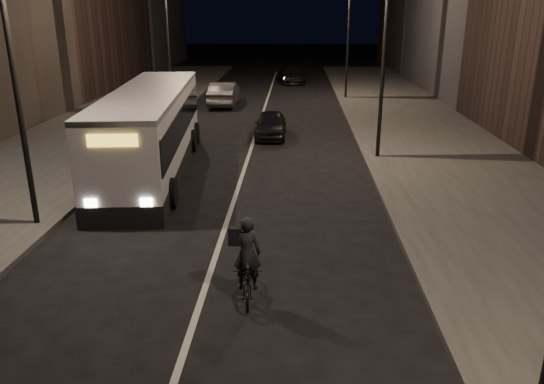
# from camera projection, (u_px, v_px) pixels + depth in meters

# --- Properties ---
(ground) EXTENTS (180.00, 180.00, 0.00)m
(ground) POSITION_uv_depth(u_px,v_px,m) (201.00, 302.00, 11.81)
(ground) COLOR black
(ground) RESTS_ON ground
(sidewalk_right) EXTENTS (7.00, 70.00, 0.16)m
(sidewalk_right) POSITION_uv_depth(u_px,v_px,m) (434.00, 147.00, 24.63)
(sidewalk_right) COLOR #32322F
(sidewalk_right) RESTS_ON ground
(sidewalk_left) EXTENTS (7.00, 70.00, 0.16)m
(sidewalk_left) POSITION_uv_depth(u_px,v_px,m) (75.00, 143.00, 25.36)
(sidewalk_left) COLOR #32322F
(sidewalk_left) RESTS_ON ground
(streetlight_right_mid) EXTENTS (1.20, 0.44, 8.12)m
(streetlight_right_mid) POSITION_uv_depth(u_px,v_px,m) (379.00, 30.00, 21.15)
(streetlight_right_mid) COLOR black
(streetlight_right_mid) RESTS_ON sidewalk_right
(streetlight_right_far) EXTENTS (1.20, 0.44, 8.12)m
(streetlight_right_far) POSITION_uv_depth(u_px,v_px,m) (345.00, 21.00, 36.24)
(streetlight_right_far) COLOR black
(streetlight_right_far) RESTS_ON sidewalk_right
(streetlight_left_near) EXTENTS (1.20, 0.44, 8.12)m
(streetlight_left_near) POSITION_uv_depth(u_px,v_px,m) (18.00, 41.00, 14.06)
(streetlight_left_near) COLOR black
(streetlight_left_near) RESTS_ON sidewalk_left
(streetlight_left_far) EXTENTS (1.20, 0.44, 8.12)m
(streetlight_left_far) POSITION_uv_depth(u_px,v_px,m) (171.00, 23.00, 31.04)
(streetlight_left_far) COLOR black
(streetlight_left_far) RESTS_ON sidewalk_left
(city_bus) EXTENTS (3.67, 12.19, 3.24)m
(city_bus) POSITION_uv_depth(u_px,v_px,m) (151.00, 128.00, 20.74)
(city_bus) COLOR silver
(city_bus) RESTS_ON ground
(cyclist_on_bicycle) EXTENTS (0.76, 1.81, 2.04)m
(cyclist_on_bicycle) POSITION_uv_depth(u_px,v_px,m) (248.00, 271.00, 11.73)
(cyclist_on_bicycle) COLOR black
(cyclist_on_bicycle) RESTS_ON ground
(car_near) EXTENTS (1.51, 3.76, 1.28)m
(car_near) POSITION_uv_depth(u_px,v_px,m) (271.00, 124.00, 26.70)
(car_near) COLOR black
(car_near) RESTS_ON ground
(car_mid) EXTENTS (1.70, 4.80, 1.58)m
(car_mid) POSITION_uv_depth(u_px,v_px,m) (224.00, 94.00, 35.33)
(car_mid) COLOR #313133
(car_mid) RESTS_ON ground
(car_far) EXTENTS (2.61, 5.13, 1.43)m
(car_far) POSITION_uv_depth(u_px,v_px,m) (292.00, 74.00, 46.16)
(car_far) COLOR black
(car_far) RESTS_ON ground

